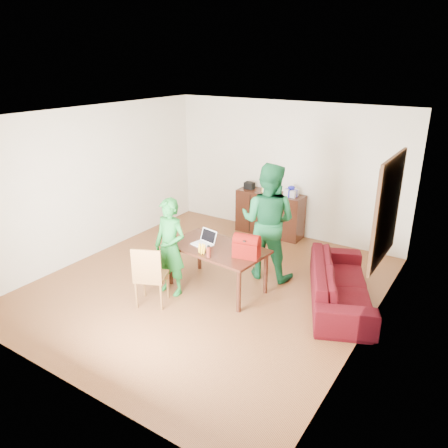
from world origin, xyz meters
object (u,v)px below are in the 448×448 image
Objects in this scene: person_near at (170,247)px; red_bag at (247,248)px; chair at (152,287)px; bottle at (209,251)px; table at (217,252)px; laptop at (202,242)px; person_far at (268,221)px; sofa at (341,283)px.

person_near is 1.18m from red_bag.
chair is 1.01m from bottle.
laptop is at bearing -159.65° from table.
chair is at bearing 53.55° from person_far.
table is 1.05× the size of person_near.
sofa is (2.02, 0.72, -0.45)m from laptop.
laptop is 0.17× the size of sofa.
chair is at bearing -92.06° from person_near.
laptop is 2.19m from sofa.
table is at bearing 163.34° from red_bag.
person_far is 1.14m from laptop.
table is 1.68× the size of chair.
laptop is at bearing 137.83° from bottle.
red_bag is at bearing 13.25° from chair.
person_far reaches higher than sofa.
person_near is (0.03, 0.43, 0.49)m from chair.
person_far reaches higher than chair.
person_near is at bearing 62.20° from chair.
chair is at bearing -153.34° from red_bag.
chair is 2.13m from person_far.
bottle is (0.33, -0.30, 0.05)m from laptop.
red_bag is (0.56, -0.06, 0.23)m from table.
table is 4.59× the size of laptop.
red_bag is at bearing 11.69° from laptop.
chair is 0.45× the size of sofa.
sofa is at bearing 30.80° from laptop.
table is 8.70× the size of bottle.
table is 1.13m from chair.
red_bag is at bearing 22.87° from person_near.
red_bag is (1.09, 0.43, 0.09)m from person_near.
bottle is at bearing 15.73° from chair.
table is at bearing 55.12° from person_far.
chair is at bearing -115.78° from table.
table is at bearing 26.08° from laptop.
laptop is 1.89× the size of bottle.
person_near is at bearing -113.58° from laptop.
laptop is (-0.24, -0.06, 0.13)m from table.
red_bag reaches higher than table.
person_far is (0.44, 0.83, 0.34)m from table.
laptop is at bearing 169.55° from red_bag.
person_near is 0.73× the size of sofa.
laptop is (0.29, 0.42, -0.01)m from person_near.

